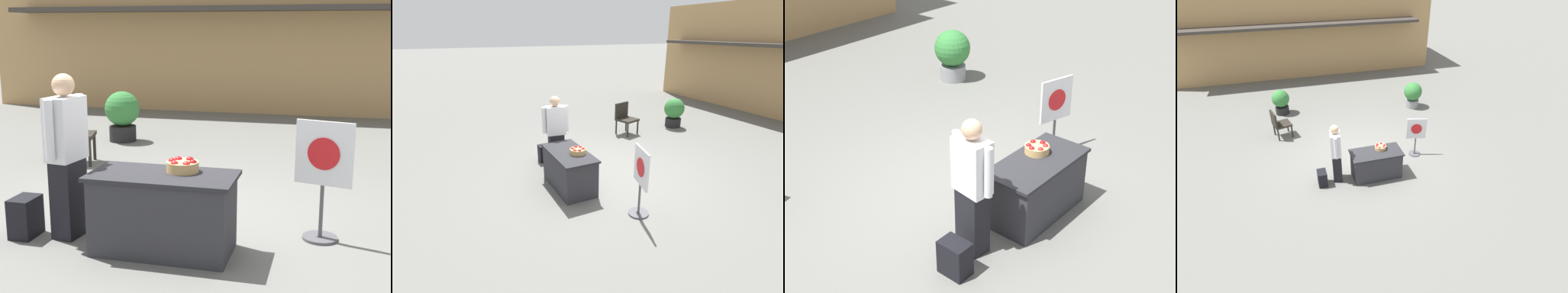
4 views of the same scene
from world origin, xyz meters
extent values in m
plane|color=slate|center=(0.00, 0.00, 0.00)|extent=(120.00, 120.00, 0.00)
cube|color=#2D2D33|center=(0.18, -0.96, 0.37)|extent=(1.32, 0.66, 0.74)
cube|color=#242428|center=(0.18, -0.96, 0.76)|extent=(1.40, 0.70, 0.04)
cylinder|color=tan|center=(0.34, -0.84, 0.83)|extent=(0.31, 0.31, 0.10)
sphere|color=#A30F14|center=(0.44, -0.85, 0.87)|extent=(0.08, 0.08, 0.08)
sphere|color=#A30F14|center=(0.38, -0.74, 0.87)|extent=(0.08, 0.08, 0.08)
sphere|color=red|center=(0.27, -0.76, 0.87)|extent=(0.08, 0.08, 0.08)
sphere|color=red|center=(0.23, -0.83, 0.87)|extent=(0.08, 0.08, 0.08)
sphere|color=red|center=(0.28, -0.93, 0.87)|extent=(0.08, 0.08, 0.08)
sphere|color=red|center=(0.40, -0.93, 0.87)|extent=(0.08, 0.08, 0.08)
cube|color=black|center=(-0.89, -0.82, 0.41)|extent=(0.28, 0.37, 0.82)
cube|color=silver|center=(-0.89, -0.82, 1.14)|extent=(0.31, 0.45, 0.64)
sphere|color=tan|center=(-0.89, -0.82, 1.58)|extent=(0.23, 0.23, 0.23)
cylinder|color=silver|center=(-0.86, -0.57, 1.17)|extent=(0.09, 0.09, 0.59)
cylinder|color=silver|center=(-0.92, -1.08, 1.17)|extent=(0.09, 0.09, 0.59)
cube|color=black|center=(-1.33, -0.95, 0.21)|extent=(0.24, 0.34, 0.42)
cylinder|color=#4C4C51|center=(1.64, -0.27, 0.01)|extent=(0.36, 0.36, 0.03)
cylinder|color=#4C4C51|center=(1.64, -0.27, 0.31)|extent=(0.04, 0.04, 0.55)
cube|color=silver|center=(1.64, -0.27, 0.91)|extent=(0.57, 0.18, 0.65)
cylinder|color=red|center=(1.64, -0.29, 0.91)|extent=(0.32, 0.09, 0.33)
cylinder|color=#28231E|center=(-2.07, 2.32, 0.21)|extent=(0.05, 0.05, 0.43)
cylinder|color=#28231E|center=(-1.94, 1.87, 0.21)|extent=(0.05, 0.05, 0.43)
cylinder|color=#28231E|center=(-2.52, 2.19, 0.21)|extent=(0.05, 0.05, 0.43)
cylinder|color=#28231E|center=(-2.39, 1.74, 0.21)|extent=(0.05, 0.05, 0.43)
cube|color=#28231E|center=(-2.23, 2.03, 0.46)|extent=(0.68, 0.68, 0.06)
cube|color=#28231E|center=(-2.47, 1.96, 0.72)|extent=(0.21, 0.55, 0.47)
cylinder|color=black|center=(-2.20, 3.86, 0.15)|extent=(0.51, 0.51, 0.30)
sphere|color=#337A38|center=(-2.20, 3.86, 0.63)|extent=(0.66, 0.66, 0.66)
camera|label=1|loc=(1.73, -5.69, 2.14)|focal=50.00mm
camera|label=2|loc=(5.37, -3.14, 3.03)|focal=28.00mm
camera|label=3|loc=(-4.70, -4.15, 4.15)|focal=50.00mm
camera|label=4|loc=(-1.85, -7.54, 5.33)|focal=28.00mm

